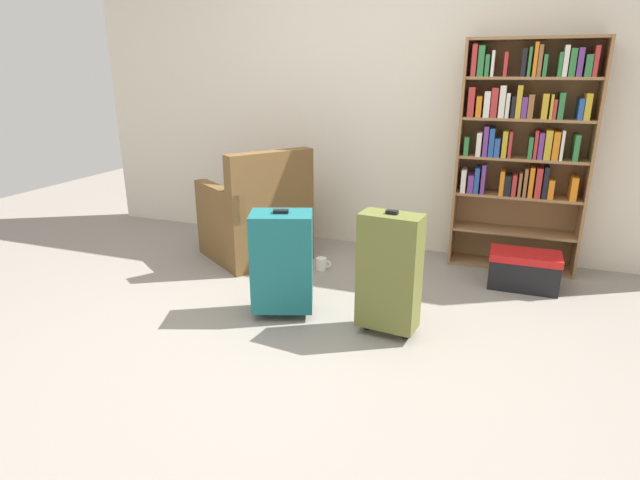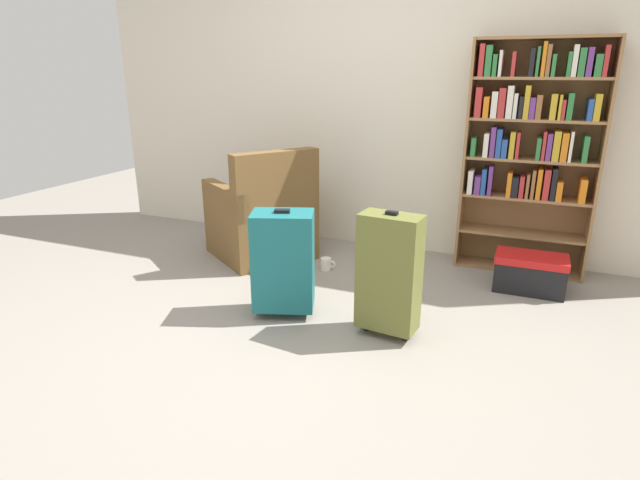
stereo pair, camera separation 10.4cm
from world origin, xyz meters
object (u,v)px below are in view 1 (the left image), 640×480
(storage_box, at_px, (524,269))
(suitcase_teal, at_px, (282,261))
(suitcase_olive, at_px, (389,272))
(bookshelf, at_px, (522,143))
(mug, at_px, (322,264))
(armchair, at_px, (257,220))

(storage_box, height_order, suitcase_teal, suitcase_teal)
(suitcase_olive, bearing_deg, suitcase_teal, 177.96)
(bookshelf, height_order, mug, bookshelf)
(storage_box, distance_m, suitcase_olive, 1.26)
(suitcase_teal, bearing_deg, suitcase_olive, -2.04)
(storage_box, xyz_separation_m, suitcase_teal, (-1.42, -0.96, 0.22))
(bookshelf, distance_m, mug, 1.74)
(bookshelf, xyz_separation_m, armchair, (-1.94, -0.51, -0.65))
(bookshelf, height_order, armchair, bookshelf)
(mug, xyz_separation_m, suitcase_teal, (0.03, -0.79, 0.31))
(armchair, relative_size, mug, 8.12)
(armchair, xyz_separation_m, storage_box, (2.05, 0.08, -0.18))
(armchair, xyz_separation_m, suitcase_teal, (0.62, -0.88, 0.04))
(bookshelf, relative_size, mug, 14.04)
(mug, height_order, storage_box, storage_box)
(mug, distance_m, suitcase_teal, 0.85)
(bookshelf, xyz_separation_m, storage_box, (0.10, -0.42, -0.82))
(mug, distance_m, storage_box, 1.46)
(suitcase_teal, bearing_deg, mug, 92.08)
(bookshelf, relative_size, suitcase_teal, 2.48)
(armchair, bearing_deg, suitcase_teal, -54.66)
(mug, distance_m, suitcase_olive, 1.12)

